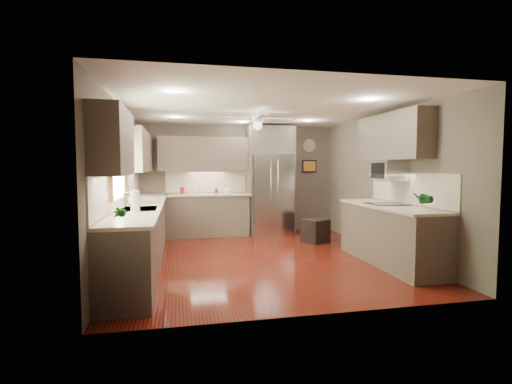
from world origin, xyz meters
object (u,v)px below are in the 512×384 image
object	(u,v)px
canister_a	(182,190)
potted_plant_left	(119,212)
canister_c	(200,190)
soap_bottle	(132,200)
stool	(316,231)
canister_d	(216,191)
refrigerator	(270,182)
potted_plant_right	(421,198)
bowl	(228,192)
microwave	(389,171)
paper_towel	(135,201)

from	to	relation	value
canister_a	potted_plant_left	bearing A→B (deg)	-99.14
canister_c	soap_bottle	size ratio (longest dim) A/B	0.92
canister_c	stool	xyz separation A→B (m)	(2.25, -1.21, -0.79)
canister_d	stool	xyz separation A→B (m)	(1.90, -1.19, -0.76)
soap_bottle	stool	xyz separation A→B (m)	(3.43, 1.03, -0.79)
soap_bottle	refrigerator	bearing A→B (deg)	38.40
canister_c	potted_plant_right	size ratio (longest dim) A/B	0.51
canister_a	bowl	xyz separation A→B (m)	(1.01, 0.03, -0.06)
canister_d	potted_plant_right	distance (m)	4.47
canister_c	microwave	size ratio (longest dim) A/B	0.31
stool	paper_towel	distance (m)	3.86
potted_plant_left	microwave	xyz separation A→B (m)	(3.99, 1.49, 0.40)
canister_d	paper_towel	world-z (taller)	paper_towel
canister_c	potted_plant_left	world-z (taller)	potted_plant_left
canister_d	refrigerator	bearing A→B (deg)	-1.28
stool	microwave	bearing A→B (deg)	-66.50
bowl	refrigerator	world-z (taller)	refrigerator
microwave	paper_towel	bearing A→B (deg)	-175.84
canister_d	stool	size ratio (longest dim) A/B	0.19
canister_d	bowl	size ratio (longest dim) A/B	0.56
potted_plant_right	paper_towel	distance (m)	3.92
canister_a	canister_c	xyz separation A→B (m)	(0.39, -0.00, 0.01)
potted_plant_left	refrigerator	bearing A→B (deg)	57.58
canister_c	stool	distance (m)	2.67
canister_a	stool	bearing A→B (deg)	-24.73
canister_d	soap_bottle	world-z (taller)	soap_bottle
canister_d	potted_plant_left	bearing A→B (deg)	-108.67
canister_d	bowl	distance (m)	0.27
canister_c	paper_towel	distance (m)	3.22
paper_towel	canister_a	bearing A→B (deg)	77.81
potted_plant_left	stool	xyz separation A→B (m)	(3.32, 3.03, -0.84)
canister_d	paper_towel	xyz separation A→B (m)	(-1.40, -3.02, 0.08)
soap_bottle	bowl	world-z (taller)	soap_bottle
bowl	potted_plant_left	bearing A→B (deg)	-111.63
canister_a	soap_bottle	distance (m)	2.38
potted_plant_left	paper_towel	bearing A→B (deg)	88.76
canister_a	potted_plant_left	world-z (taller)	potted_plant_left
canister_d	canister_a	bearing A→B (deg)	178.37
canister_a	bowl	size ratio (longest dim) A/B	0.77
canister_d	potted_plant_right	bearing A→B (deg)	-56.71
stool	canister_d	bearing A→B (deg)	147.77
canister_a	canister_d	size ratio (longest dim) A/B	1.38
potted_plant_right	bowl	xyz separation A→B (m)	(-2.19, 3.79, -0.14)
potted_plant_right	microwave	distance (m)	1.07
canister_c	microwave	bearing A→B (deg)	-43.35
bowl	microwave	distance (m)	3.65
stool	refrigerator	bearing A→B (deg)	119.34
soap_bottle	paper_towel	size ratio (longest dim) A/B	0.61
canister_c	microwave	distance (m)	4.03
canister_d	paper_towel	bearing A→B (deg)	-114.88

